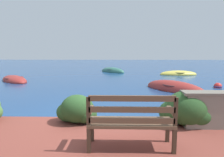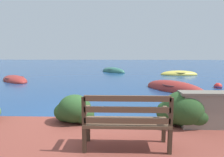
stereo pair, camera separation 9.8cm
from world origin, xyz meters
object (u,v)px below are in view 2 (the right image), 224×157
rowboat_far (179,74)px  rowboat_outer (113,71)px  park_bench (127,120)px  rowboat_nearest (174,89)px  mooring_buoy (218,87)px  rowboat_mid (15,80)px

rowboat_far → rowboat_outer: bearing=-21.7°
park_bench → rowboat_nearest: (2.46, 6.16, -0.64)m
rowboat_outer → mooring_buoy: (5.46, -7.57, 0.00)m
rowboat_nearest → rowboat_outer: rowboat_nearest is taller
rowboat_far → rowboat_outer: (-5.19, 1.97, 0.01)m
rowboat_outer → mooring_buoy: bearing=171.1°
rowboat_mid → mooring_buoy: bearing=-145.4°
rowboat_nearest → rowboat_mid: 9.36m
park_bench → rowboat_nearest: bearing=73.8°
mooring_buoy → rowboat_mid: bearing=170.4°
rowboat_outer → mooring_buoy: rowboat_outer is taller
park_bench → rowboat_far: park_bench is taller
rowboat_nearest → rowboat_far: bearing=-56.6°
rowboat_mid → rowboat_far: rowboat_mid is taller
park_bench → rowboat_outer: size_ratio=0.55×
park_bench → rowboat_mid: 10.99m
park_bench → rowboat_nearest: park_bench is taller
rowboat_far → mooring_buoy: 5.61m
rowboat_nearest → mooring_buoy: size_ratio=7.52×
park_bench → rowboat_mid: bearing=132.0°
rowboat_mid → mooring_buoy: rowboat_mid is taller
park_bench → rowboat_nearest: 6.67m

